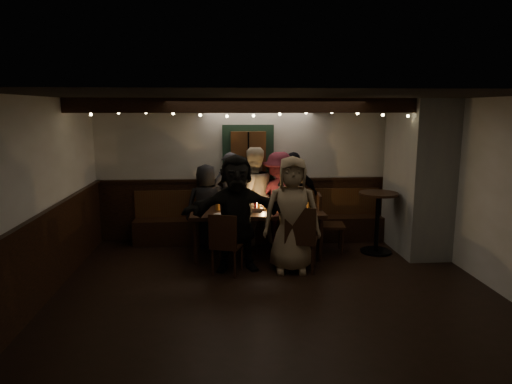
{
  "coord_description": "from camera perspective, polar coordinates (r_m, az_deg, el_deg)",
  "views": [
    {
      "loc": [
        -0.69,
        -5.98,
        2.45
      ],
      "look_at": [
        -0.12,
        1.6,
        1.05
      ],
      "focal_mm": 32.0,
      "sensor_mm": 36.0,
      "label": 1
    }
  ],
  "objects": [
    {
      "name": "person_d",
      "position": [
        8.3,
        2.92,
        -0.77
      ],
      "size": [
        1.12,
        0.69,
        1.68
      ],
      "primitive_type": "imported",
      "rotation": [
        0.0,
        0.0,
        3.08
      ],
      "color": "#501822",
      "rests_on": "ground"
    },
    {
      "name": "room",
      "position": [
        7.72,
        8.88,
        0.06
      ],
      "size": [
        6.02,
        5.01,
        2.62
      ],
      "color": "black",
      "rests_on": "ground"
    },
    {
      "name": "chair_near_right",
      "position": [
        6.88,
        5.64,
        -5.41
      ],
      "size": [
        0.57,
        0.57,
        1.02
      ],
      "color": "black",
      "rests_on": "ground"
    },
    {
      "name": "person_b",
      "position": [
        8.28,
        -3.29,
        -0.8
      ],
      "size": [
        0.67,
        0.51,
        1.68
      ],
      "primitive_type": "imported",
      "rotation": [
        0.0,
        0.0,
        3.32
      ],
      "color": "#302F37",
      "rests_on": "ground"
    },
    {
      "name": "person_g",
      "position": [
        6.86,
        4.5,
        -2.82
      ],
      "size": [
        0.91,
        0.63,
        1.76
      ],
      "primitive_type": "imported",
      "rotation": [
        0.0,
        0.0,
        -0.09
      ],
      "color": "#8D7556",
      "rests_on": "ground"
    },
    {
      "name": "person_e",
      "position": [
        8.32,
        4.8,
        -0.76
      ],
      "size": [
        1.06,
        0.69,
        1.68
      ],
      "primitive_type": "imported",
      "rotation": [
        0.0,
        0.0,
        3.45
      ],
      "color": "black",
      "rests_on": "ground"
    },
    {
      "name": "chair_near_left",
      "position": [
        6.76,
        -3.88,
        -6.11
      ],
      "size": [
        0.54,
        0.54,
        0.94
      ],
      "color": "black",
      "rests_on": "ground"
    },
    {
      "name": "person_c",
      "position": [
        8.23,
        -0.41,
        -0.52
      ],
      "size": [
        1.01,
        0.88,
        1.77
      ],
      "primitive_type": "imported",
      "rotation": [
        0.0,
        0.0,
        3.43
      ],
      "color": "#BBAA8F",
      "rests_on": "ground"
    },
    {
      "name": "person_a",
      "position": [
        8.19,
        -6.21,
        -1.68
      ],
      "size": [
        0.78,
        0.57,
        1.48
      ],
      "primitive_type": "imported",
      "rotation": [
        0.0,
        0.0,
        3.28
      ],
      "color": "black",
      "rests_on": "ground"
    },
    {
      "name": "chair_end",
      "position": [
        7.92,
        8.64,
        -3.42
      ],
      "size": [
        0.51,
        0.51,
        1.01
      ],
      "color": "black",
      "rests_on": "ground"
    },
    {
      "name": "high_top",
      "position": [
        8.04,
        14.96,
        -2.77
      ],
      "size": [
        0.66,
        0.66,
        1.05
      ],
      "color": "black",
      "rests_on": "ground"
    },
    {
      "name": "dining_table",
      "position": [
        7.6,
        0.1,
        -2.79
      ],
      "size": [
        2.18,
        0.93,
        0.94
      ],
      "color": "black",
      "rests_on": "ground"
    },
    {
      "name": "person_f",
      "position": [
        6.91,
        -2.44,
        -2.64
      ],
      "size": [
        1.67,
        0.61,
        1.78
      ],
      "primitive_type": "imported",
      "rotation": [
        0.0,
        0.0,
        0.05
      ],
      "color": "black",
      "rests_on": "ground"
    }
  ]
}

